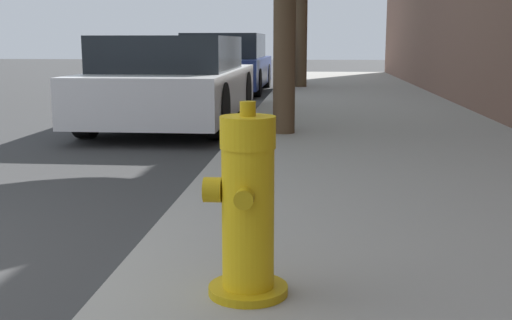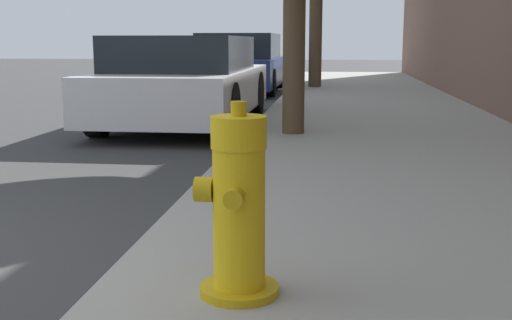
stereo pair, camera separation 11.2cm
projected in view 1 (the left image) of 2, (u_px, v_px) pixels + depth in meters
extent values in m
cylinder|color=#C39C11|center=(248.00, 289.00, 2.66)|extent=(0.33, 0.33, 0.04)
cylinder|color=yellow|center=(248.00, 218.00, 2.60)|extent=(0.21, 0.21, 0.58)
cylinder|color=yellow|center=(248.00, 132.00, 2.54)|extent=(0.22, 0.22, 0.13)
cylinder|color=#C39C11|center=(248.00, 109.00, 2.52)|extent=(0.06, 0.06, 0.06)
cylinder|color=#C39C11|center=(244.00, 199.00, 2.45)|extent=(0.08, 0.06, 0.08)
cylinder|color=#C39C11|center=(251.00, 183.00, 2.72)|extent=(0.08, 0.06, 0.08)
cylinder|color=#C39C11|center=(213.00, 190.00, 2.60)|extent=(0.07, 0.10, 0.10)
cube|color=silver|center=(175.00, 91.00, 9.12)|extent=(1.82, 4.37, 0.59)
cube|color=black|center=(172.00, 53.00, 8.85)|extent=(1.67, 2.40, 0.46)
cylinder|color=black|center=(143.00, 93.00, 10.54)|extent=(0.20, 0.69, 0.69)
cylinder|color=black|center=(243.00, 93.00, 10.39)|extent=(0.20, 0.69, 0.69)
cylinder|color=black|center=(86.00, 110.00, 7.89)|extent=(0.20, 0.69, 0.69)
cylinder|color=black|center=(219.00, 111.00, 7.74)|extent=(0.20, 0.69, 0.69)
cube|color=navy|center=(227.00, 71.00, 15.21)|extent=(1.83, 4.46, 0.63)
cube|color=black|center=(225.00, 46.00, 14.93)|extent=(1.69, 2.45, 0.56)
cylinder|color=black|center=(202.00, 76.00, 16.67)|extent=(0.20, 0.60, 0.60)
cylinder|color=black|center=(266.00, 76.00, 16.52)|extent=(0.20, 0.60, 0.60)
cylinder|color=black|center=(180.00, 82.00, 13.97)|extent=(0.20, 0.60, 0.60)
cylinder|color=black|center=(256.00, 83.00, 13.82)|extent=(0.20, 0.60, 0.60)
cylinder|color=brown|center=(284.00, 35.00, 7.15)|extent=(0.25, 0.25, 2.20)
cylinder|color=brown|center=(301.00, 26.00, 14.60)|extent=(0.30, 0.30, 2.76)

